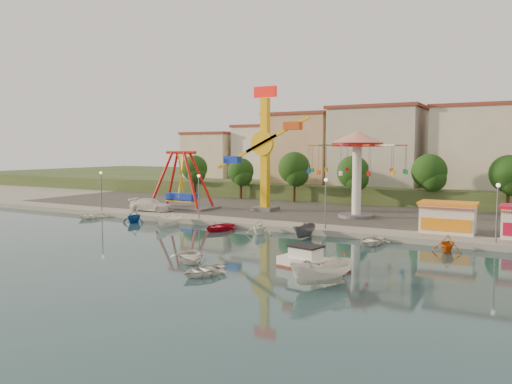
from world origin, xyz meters
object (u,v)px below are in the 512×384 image
Objects in this scene: cabin_motorboat at (311,262)px; skiff at (321,273)px; van at (151,205)px; pirate_ship_ride at (181,181)px; kamikaze_tower at (267,153)px; wave_swinger at (357,155)px; rowboat_a at (190,256)px.

skiff is at bearing -48.13° from cabin_motorboat.
van reaches higher than cabin_motorboat.
pirate_ship_ride is 0.61× the size of kamikaze_tower.
cabin_motorboat is at bearing 155.01° from skiff.
wave_swinger is (24.42, 2.52, 3.80)m from pirate_ship_ride.
pirate_ship_ride is 40.85m from skiff.
rowboat_a is at bearing -74.76° from kamikaze_tower.
van is (-13.53, -7.65, -6.87)m from kamikaze_tower.
cabin_motorboat is 1.35× the size of rowboat_a.
kamikaze_tower is at bearing 13.54° from pirate_ship_ride.
pirate_ship_ride reaches higher than van.
wave_swinger is at bearing 5.89° from pirate_ship_ride.
kamikaze_tower reaches higher than rowboat_a.
kamikaze_tower is at bearing -68.97° from van.
van is at bearing -178.70° from skiff.
cabin_motorboat is (28.82, -22.06, -3.90)m from pirate_ship_ride.
rowboat_a is (7.44, -27.30, -7.88)m from kamikaze_tower.
wave_swinger is at bearing -82.78° from van.
van is at bearing 161.59° from cabin_motorboat.
van is at bearing -164.34° from wave_swinger.
cabin_motorboat is at bearing -128.19° from van.
pirate_ship_ride is at bearing -166.46° from kamikaze_tower.
skiff is at bearing -131.63° from van.
pirate_ship_ride is at bearing -25.71° from van.
kamikaze_tower is at bearing 62.61° from rowboat_a.
pirate_ship_ride reaches higher than skiff.
van is (-25.89, -7.26, -6.75)m from wave_swinger.
van is (-32.69, 21.38, 0.54)m from skiff.
pirate_ship_ride reaches higher than cabin_motorboat.
rowboat_a is at bearing -51.37° from pirate_ship_ride.
pirate_ship_ride is 2.41× the size of rowboat_a.
skiff is 39.06m from van.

